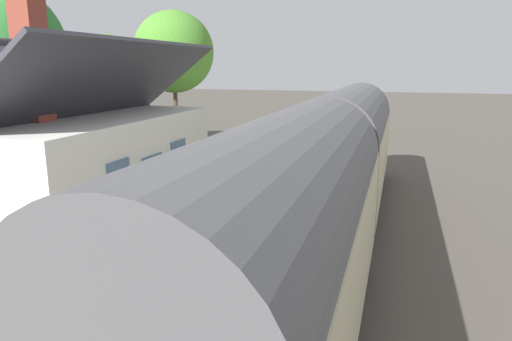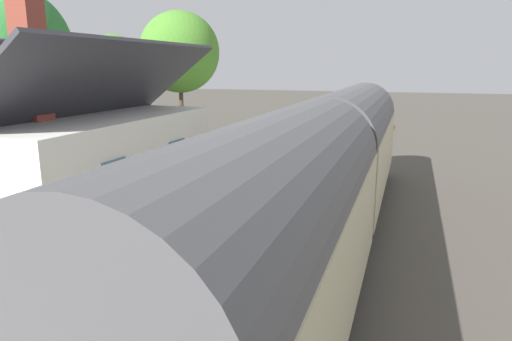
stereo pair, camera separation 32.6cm
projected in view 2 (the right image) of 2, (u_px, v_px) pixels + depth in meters
The scene contains 20 objects.
ground_plane at pixel (314, 215), 16.14m from camera, with size 160.00×160.00×0.00m, color #4C473F.
platform at pixel (207, 193), 17.29m from camera, with size 32.00×6.11×0.89m, color #A39B8C.
platform_edge_coping at pixel (282, 187), 16.30m from camera, with size 32.00×0.36×0.02m, color beige.
rail_near at pixel (361, 218), 15.62m from camera, with size 52.00×0.08×0.14m, color gray.
rail_far at pixel (319, 213), 16.07m from camera, with size 52.00×0.08×0.14m, color gray.
train at pixel (327, 173), 12.61m from camera, with size 20.18×2.73×4.32m.
station_building at pixel (75, 168), 11.89m from camera, with size 7.36×4.64×5.97m.
bench_by_lamp at pixel (250, 163), 18.08m from camera, with size 1.41×0.47×0.88m.
bench_near_building at pixel (286, 143), 22.65m from camera, with size 1.41×0.45×0.88m.
planter_under_sign at pixel (257, 143), 22.77m from camera, with size 0.65×0.65×0.88m.
planter_edge_near at pixel (112, 263), 9.02m from camera, with size 0.57×0.57×0.83m.
planter_bench_left at pixel (252, 157), 19.45m from camera, with size 0.50×0.50×0.85m.
planter_edge_far at pixel (167, 159), 19.30m from camera, with size 0.43×0.43×0.69m.
planter_bench_right at pixel (304, 148), 22.32m from camera, with size 0.73×0.32×0.64m.
planter_by_door at pixel (264, 168), 17.48m from camera, with size 0.48×0.48×0.73m.
planter_corner_building at pixel (111, 297), 8.02m from camera, with size 0.74×0.32×0.59m.
station_sign_board at pixel (291, 139), 19.25m from camera, with size 0.96×0.06×1.57m.
tree_mid_background at pixel (114, 78), 28.11m from camera, with size 4.72×4.20×6.92m.
tree_far_right at pixel (180, 52), 27.54m from camera, with size 4.78×4.72×8.26m.
tree_distant at pixel (27, 55), 21.29m from camera, with size 4.65×3.96×8.42m.
Camera 2 is at (-15.24, -2.96, 5.09)m, focal length 32.48 mm.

